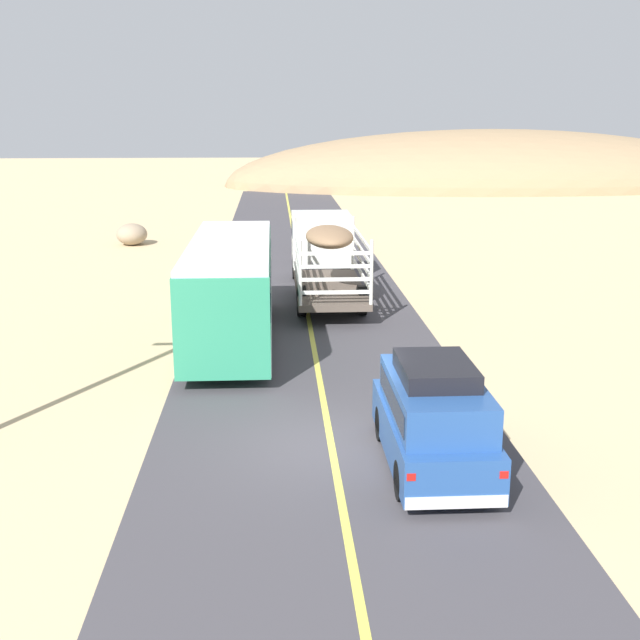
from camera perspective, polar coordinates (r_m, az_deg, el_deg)
The scene contains 9 objects.
ground_plane at distance 17.70m, azimuth 0.84°, elevation -9.09°, with size 240.00×240.00×0.00m, color #CCB284.
road_surface at distance 17.70m, azimuth 0.84°, elevation -9.06°, with size 8.00×120.00×0.02m, color #423F44.
road_centre_line at distance 17.69m, azimuth 0.84°, elevation -9.03°, with size 0.16×117.60×0.00m, color #D8CC4C.
suv_near at distance 16.47m, azimuth 8.10°, elevation -6.76°, with size 1.90×4.62×2.29m.
livestock_truck at distance 32.99m, azimuth 0.28°, elevation 5.25°, with size 2.53×9.70×3.02m.
bus at distance 25.41m, azimuth -6.35°, elevation 2.27°, with size 2.54×10.00×3.21m.
car_far at distance 40.64m, azimuth -0.41°, elevation 6.00°, with size 1.90×4.62×1.93m.
boulder_far_horizon at distance 45.85m, azimuth -13.25°, elevation 5.96°, with size 1.68×1.90×1.19m, color gray.
distant_hill at distance 84.67m, azimuth 12.08°, elevation 9.37°, with size 54.24×23.96×11.21m, color #997C5A.
Camera 1 is at (-1.20, -16.18, 7.08)m, focal length 44.93 mm.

